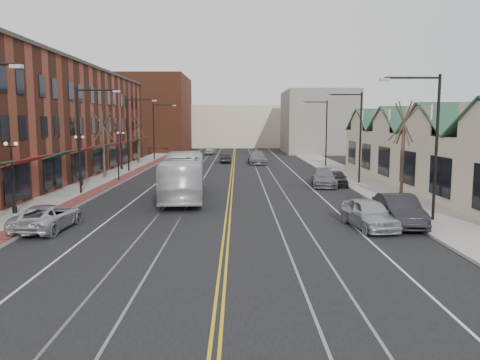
{
  "coord_description": "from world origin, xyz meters",
  "views": [
    {
      "loc": [
        0.57,
        -19.63,
        5.62
      ],
      "look_at": [
        0.72,
        9.13,
        2.0
      ],
      "focal_mm": 35.0,
      "sensor_mm": 36.0,
      "label": 1
    }
  ],
  "objects_px": {
    "parked_car_c": "(324,178)",
    "parked_car_d": "(337,178)",
    "parked_car_a": "(369,214)",
    "parked_car_b": "(399,210)",
    "transit_bus": "(184,176)",
    "parked_suv": "(48,217)"
  },
  "relations": [
    {
      "from": "transit_bus",
      "to": "parked_car_d",
      "type": "bearing_deg",
      "value": -156.62
    },
    {
      "from": "transit_bus",
      "to": "parked_car_c",
      "type": "height_order",
      "value": "transit_bus"
    },
    {
      "from": "parked_car_b",
      "to": "parked_car_d",
      "type": "bearing_deg",
      "value": 92.55
    },
    {
      "from": "parked_car_c",
      "to": "parked_car_d",
      "type": "bearing_deg",
      "value": 24.83
    },
    {
      "from": "parked_suv",
      "to": "parked_car_b",
      "type": "xyz_separation_m",
      "value": [
        18.6,
        0.94,
        0.15
      ]
    },
    {
      "from": "transit_bus",
      "to": "parked_car_a",
      "type": "xyz_separation_m",
      "value": [
        10.89,
        -9.84,
        -0.87
      ]
    },
    {
      "from": "transit_bus",
      "to": "parked_car_b",
      "type": "height_order",
      "value": "transit_bus"
    },
    {
      "from": "parked_car_a",
      "to": "parked_car_b",
      "type": "xyz_separation_m",
      "value": [
        1.8,
        0.65,
        0.05
      ]
    },
    {
      "from": "parked_car_d",
      "to": "parked_car_c",
      "type": "bearing_deg",
      "value": -156.25
    },
    {
      "from": "parked_car_a",
      "to": "parked_car_b",
      "type": "relative_size",
      "value": 0.91
    },
    {
      "from": "parked_car_b",
      "to": "transit_bus",
      "type": "bearing_deg",
      "value": 146.65
    },
    {
      "from": "parked_car_c",
      "to": "parked_car_d",
      "type": "xyz_separation_m",
      "value": [
        1.26,
        0.43,
        -0.06
      ]
    },
    {
      "from": "parked_suv",
      "to": "parked_car_d",
      "type": "height_order",
      "value": "parked_suv"
    },
    {
      "from": "transit_bus",
      "to": "parked_car_a",
      "type": "height_order",
      "value": "transit_bus"
    },
    {
      "from": "transit_bus",
      "to": "parked_car_b",
      "type": "distance_m",
      "value": 15.69
    },
    {
      "from": "parked_suv",
      "to": "parked_car_c",
      "type": "distance_m",
      "value": 23.78
    },
    {
      "from": "parked_car_c",
      "to": "parked_car_d",
      "type": "height_order",
      "value": "parked_car_c"
    },
    {
      "from": "parked_car_b",
      "to": "parked_car_c",
      "type": "distance_m",
      "value": 15.39
    },
    {
      "from": "parked_suv",
      "to": "parked_car_a",
      "type": "relative_size",
      "value": 1.06
    },
    {
      "from": "transit_bus",
      "to": "parked_suv",
      "type": "relative_size",
      "value": 2.43
    },
    {
      "from": "parked_car_b",
      "to": "parked_car_d",
      "type": "distance_m",
      "value": 15.77
    },
    {
      "from": "transit_bus",
      "to": "parked_car_d",
      "type": "distance_m",
      "value": 14.33
    }
  ]
}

